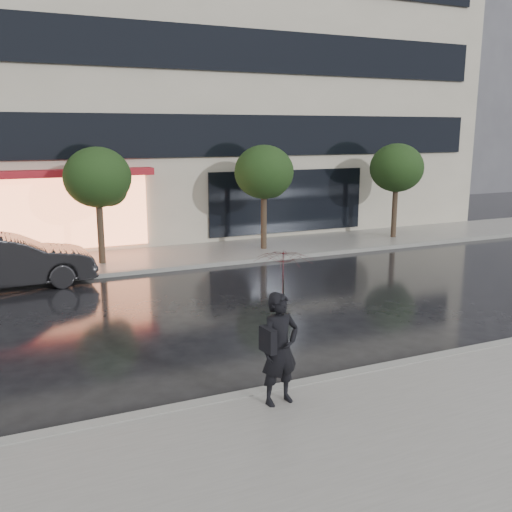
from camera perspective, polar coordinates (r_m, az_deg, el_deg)
ground at (r=11.82m, az=7.88°, el=-10.02°), size 120.00×120.00×0.00m
sidewalk_near at (r=9.47m, az=18.67°, el=-16.17°), size 60.00×4.50×0.12m
sidewalk_far at (r=20.83m, az=-7.03°, el=0.06°), size 60.00×3.50×0.12m
curb_near at (r=11.03m, az=10.67°, el=-11.43°), size 60.00×0.25×0.14m
curb_far at (r=19.20m, az=-5.51°, el=-0.94°), size 60.00×0.25×0.14m
office_building at (r=28.20m, az=-12.48°, el=21.36°), size 30.00×12.76×18.00m
bg_building_right at (r=49.13m, az=17.30°, el=15.99°), size 12.00×12.00×16.00m
tree_mid_west at (r=19.56m, az=-15.40°, el=7.39°), size 2.20×2.20×3.99m
tree_mid_east at (r=21.29m, az=0.92°, el=8.20°), size 2.20×2.20×3.99m
tree_far_east at (r=24.42m, az=13.95°, el=8.39°), size 2.20×2.20×3.99m
parked_car at (r=17.94m, az=-23.56°, el=-0.53°), size 4.86×1.89×1.58m
pedestrian_with_umbrella at (r=9.10m, az=2.62°, el=-5.19°), size 1.08×1.09×2.55m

